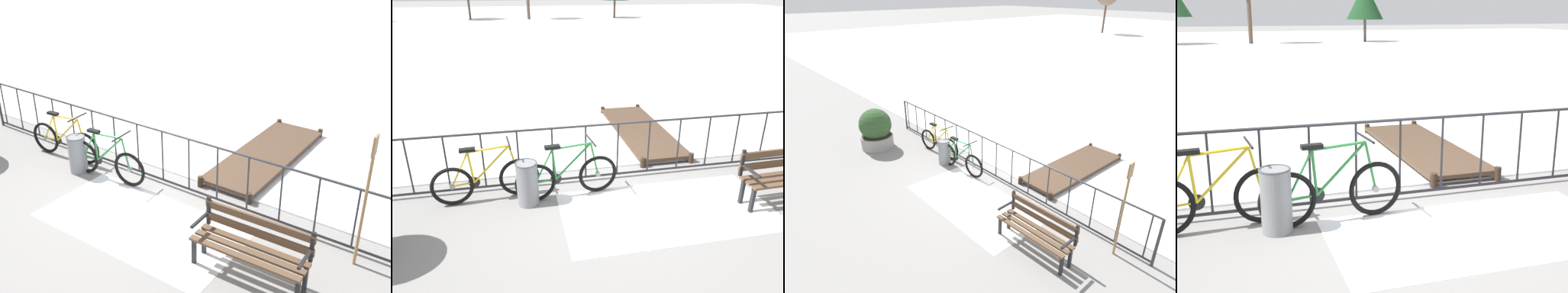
% 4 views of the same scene
% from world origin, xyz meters
% --- Properties ---
extents(ground_plane, '(160.00, 160.00, 0.00)m').
position_xyz_m(ground_plane, '(0.00, 0.00, 0.00)').
color(ground_plane, gray).
extents(frozen_pond, '(80.00, 56.00, 0.03)m').
position_xyz_m(frozen_pond, '(0.00, 28.40, 0.01)').
color(frozen_pond, white).
rests_on(frozen_pond, ground).
extents(snow_patch, '(3.29, 1.69, 0.01)m').
position_xyz_m(snow_patch, '(0.77, -1.20, 0.00)').
color(snow_patch, white).
rests_on(snow_patch, ground).
extents(railing_fence, '(9.06, 0.06, 1.07)m').
position_xyz_m(railing_fence, '(0.00, 0.00, 0.56)').
color(railing_fence, '#2D2D33').
rests_on(railing_fence, ground).
extents(bicycle_near_railing, '(1.71, 0.52, 0.97)m').
position_xyz_m(bicycle_near_railing, '(-1.98, -0.29, 0.37)').
color(bicycle_near_railing, black).
rests_on(bicycle_near_railing, ground).
extents(bicycle_second, '(1.71, 0.52, 0.97)m').
position_xyz_m(bicycle_second, '(-0.69, -0.45, 0.37)').
color(bicycle_second, black).
rests_on(bicycle_second, ground).
extents(trash_bin, '(0.35, 0.35, 0.73)m').
position_xyz_m(trash_bin, '(-1.34, -0.54, 0.37)').
color(trash_bin, gray).
rests_on(trash_bin, ground).
extents(wooden_dock, '(1.10, 3.36, 0.20)m').
position_xyz_m(wooden_dock, '(1.39, 1.93, 0.12)').
color(wooden_dock, '#4C3828').
rests_on(wooden_dock, ground).
extents(tree_far_west, '(2.86, 2.86, 4.53)m').
position_xyz_m(tree_far_west, '(9.42, 33.19, 3.12)').
color(tree_far_west, brown).
rests_on(tree_far_west, ground).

